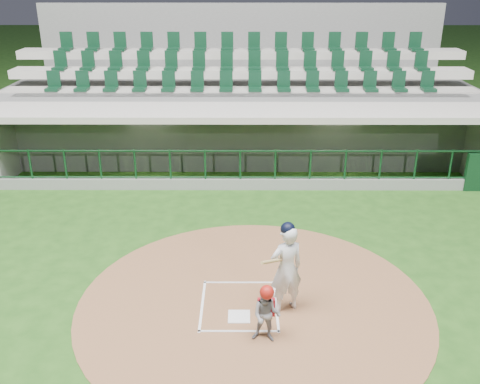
% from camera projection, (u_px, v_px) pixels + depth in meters
% --- Properties ---
extents(ground, '(120.00, 120.00, 0.00)m').
position_uv_depth(ground, '(239.00, 297.00, 11.13)').
color(ground, '#1E4714').
rests_on(ground, ground).
extents(dirt_circle, '(7.20, 7.20, 0.01)m').
position_uv_depth(dirt_circle, '(254.00, 303.00, 10.94)').
color(dirt_circle, brown).
rests_on(dirt_circle, ground).
extents(home_plate, '(0.43, 0.43, 0.02)m').
position_uv_depth(home_plate, '(239.00, 317.00, 10.47)').
color(home_plate, white).
rests_on(home_plate, dirt_circle).
extents(batter_box_chalk, '(1.55, 1.80, 0.01)m').
position_uv_depth(batter_box_chalk, '(239.00, 305.00, 10.84)').
color(batter_box_chalk, white).
rests_on(batter_box_chalk, ground).
extents(dugout_structure, '(16.40, 3.70, 3.00)m').
position_uv_depth(dugout_structure, '(246.00, 142.00, 17.99)').
color(dugout_structure, gray).
rests_on(dugout_structure, ground).
extents(seating_deck, '(17.00, 6.72, 5.15)m').
position_uv_depth(seating_deck, '(241.00, 107.00, 20.65)').
color(seating_deck, slate).
rests_on(seating_deck, ground).
extents(batter, '(0.93, 0.97, 1.92)m').
position_uv_depth(batter, '(286.00, 267.00, 10.38)').
color(batter, silver).
rests_on(batter, dirt_circle).
extents(catcher, '(0.59, 0.49, 1.15)m').
position_uv_depth(catcher, '(266.00, 313.00, 9.62)').
color(catcher, gray).
rests_on(catcher, dirt_circle).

